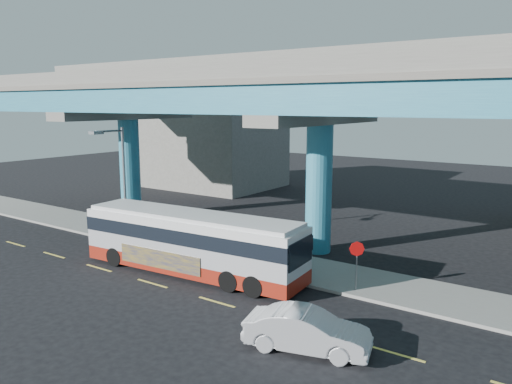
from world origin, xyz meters
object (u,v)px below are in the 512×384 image
Objects in this scene: parked_car at (128,221)px; stop_sign at (357,256)px; sedan at (307,331)px; transit_bus at (192,241)px; street_lamp at (117,168)px.

parked_car is 17.08m from stop_sign.
stop_sign reaches higher than sedan.
transit_bus is 3.34× the size of parked_car.
sedan is 0.67× the size of street_lamp.
stop_sign is at bearing 2.69° from street_lamp.
street_lamp is (-16.09, 5.29, 4.01)m from sedan.
street_lamp is (-7.34, 1.54, 3.02)m from transit_bus.
stop_sign is at bearing -94.99° from parked_car.
street_lamp reaches higher than sedan.
stop_sign is (7.93, 2.26, 0.05)m from transit_bus.
transit_bus is 1.77× the size of street_lamp.
transit_bus is at bearing 51.71° from sedan.
stop_sign is (17.00, -1.37, 0.99)m from parked_car.
street_lamp reaches higher than parked_car.
transit_bus reaches higher than stop_sign.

